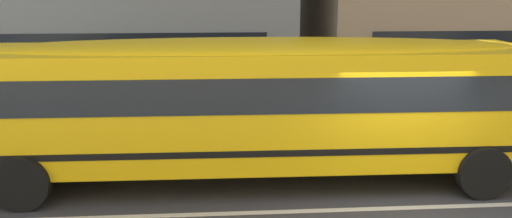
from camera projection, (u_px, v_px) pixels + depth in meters
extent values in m
plane|color=#38383D|center=(406.00, 208.00, 9.52)|extent=(400.00, 400.00, 0.00)
cube|color=gray|center=(323.00, 111.00, 16.87)|extent=(120.00, 3.00, 0.01)
cube|color=silver|center=(406.00, 208.00, 9.52)|extent=(110.00, 0.16, 0.01)
cube|color=yellow|center=(255.00, 103.00, 10.59)|extent=(11.45, 2.73, 2.28)
cube|color=black|center=(255.00, 83.00, 10.49)|extent=(10.77, 2.76, 0.66)
cube|color=black|center=(255.00, 134.00, 10.75)|extent=(11.47, 2.76, 0.12)
ellipsoid|color=yellow|center=(255.00, 48.00, 10.32)|extent=(10.99, 2.52, 0.37)
cylinder|color=red|center=(93.00, 96.00, 11.83)|extent=(0.46, 0.46, 0.03)
cylinder|color=black|center=(22.00, 183.00, 9.33)|extent=(1.04, 0.30, 1.04)
cylinder|color=black|center=(64.00, 141.00, 11.85)|extent=(1.04, 0.30, 1.04)
cylinder|color=black|center=(483.00, 172.00, 9.86)|extent=(1.04, 0.30, 1.04)
cylinder|color=black|center=(430.00, 135.00, 12.38)|extent=(1.04, 0.30, 1.04)
cube|color=black|center=(90.00, 50.00, 17.29)|extent=(12.02, 0.04, 1.10)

